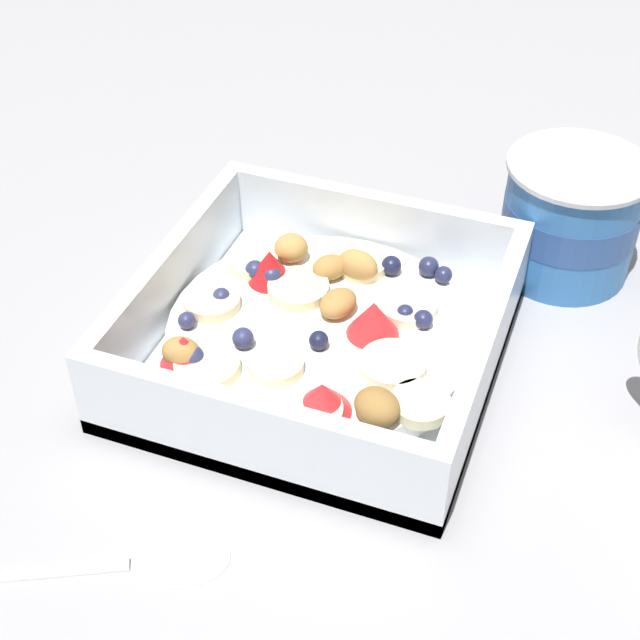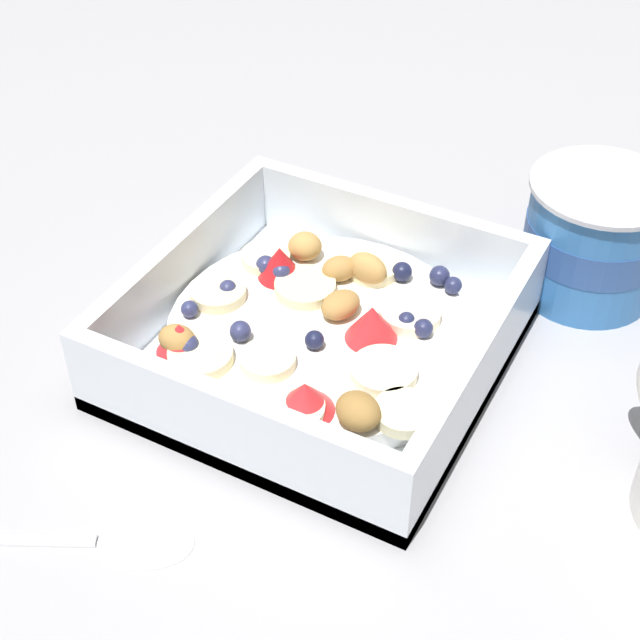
% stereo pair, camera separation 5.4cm
% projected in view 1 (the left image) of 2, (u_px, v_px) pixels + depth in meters
% --- Properties ---
extents(ground_plane, '(2.40, 2.40, 0.00)m').
position_uv_depth(ground_plane, '(337.00, 345.00, 0.57)').
color(ground_plane, '#9E9EA3').
extents(fruit_bowl, '(0.20, 0.20, 0.06)m').
position_uv_depth(fruit_bowl, '(318.00, 335.00, 0.54)').
color(fruit_bowl, white).
rests_on(fruit_bowl, ground).
extents(spoon, '(0.10, 0.16, 0.01)m').
position_uv_depth(spoon, '(123.00, 561.00, 0.45)').
color(spoon, silver).
rests_on(spoon, ground).
extents(yogurt_cup, '(0.09, 0.09, 0.08)m').
position_uv_depth(yogurt_cup, '(570.00, 217.00, 0.60)').
color(yogurt_cup, '#3370B7').
rests_on(yogurt_cup, ground).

